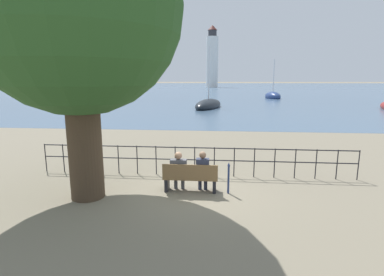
{
  "coord_description": "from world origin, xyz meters",
  "views": [
    {
      "loc": [
        0.85,
        -8.76,
        3.39
      ],
      "look_at": [
        0.0,
        0.5,
        1.57
      ],
      "focal_mm": 28.0,
      "sensor_mm": 36.0,
      "label": 1
    }
  ],
  "objects_px": {
    "seated_person_right": "(203,170)",
    "harbor_lighthouse": "(212,59)",
    "shade_tree": "(75,9)",
    "seated_person_left": "(179,169)",
    "sailboat_1": "(208,105)",
    "park_bench": "(190,178)",
    "sailboat_2": "(273,96)",
    "closed_umbrella": "(229,176)"
  },
  "relations": [
    {
      "from": "closed_umbrella",
      "to": "sailboat_2",
      "type": "distance_m",
      "value": 49.07
    },
    {
      "from": "seated_person_right",
      "to": "sailboat_2",
      "type": "xyz_separation_m",
      "value": [
        10.26,
        48.05,
        -0.32
      ]
    },
    {
      "from": "seated_person_left",
      "to": "sailboat_1",
      "type": "xyz_separation_m",
      "value": [
        -0.13,
        28.07,
        -0.36
      ]
    },
    {
      "from": "closed_umbrella",
      "to": "harbor_lighthouse",
      "type": "bearing_deg",
      "value": 91.73
    },
    {
      "from": "sailboat_2",
      "to": "shade_tree",
      "type": "bearing_deg",
      "value": -116.38
    },
    {
      "from": "seated_person_right",
      "to": "harbor_lighthouse",
      "type": "relative_size",
      "value": 0.05
    },
    {
      "from": "sailboat_1",
      "to": "closed_umbrella",
      "type": "bearing_deg",
      "value": -73.82
    },
    {
      "from": "sailboat_2",
      "to": "harbor_lighthouse",
      "type": "relative_size",
      "value": 0.28
    },
    {
      "from": "sailboat_1",
      "to": "park_bench",
      "type": "bearing_deg",
      "value": -76.16
    },
    {
      "from": "seated_person_right",
      "to": "closed_umbrella",
      "type": "relative_size",
      "value": 1.3
    },
    {
      "from": "harbor_lighthouse",
      "to": "sailboat_2",
      "type": "bearing_deg",
      "value": -81.0
    },
    {
      "from": "park_bench",
      "to": "seated_person_left",
      "type": "height_order",
      "value": "seated_person_left"
    },
    {
      "from": "shade_tree",
      "to": "seated_person_left",
      "type": "xyz_separation_m",
      "value": [
        2.58,
        0.76,
        -4.52
      ]
    },
    {
      "from": "sailboat_1",
      "to": "harbor_lighthouse",
      "type": "height_order",
      "value": "harbor_lighthouse"
    },
    {
      "from": "shade_tree",
      "to": "park_bench",
      "type": "bearing_deg",
      "value": 13.13
    },
    {
      "from": "park_bench",
      "to": "sailboat_2",
      "type": "height_order",
      "value": "sailboat_2"
    },
    {
      "from": "park_bench",
      "to": "seated_person_right",
      "type": "bearing_deg",
      "value": 11.45
    },
    {
      "from": "sailboat_2",
      "to": "seated_person_right",
      "type": "bearing_deg",
      "value": -112.89
    },
    {
      "from": "sailboat_1",
      "to": "seated_person_left",
      "type": "bearing_deg",
      "value": -76.92
    },
    {
      "from": "park_bench",
      "to": "harbor_lighthouse",
      "type": "xyz_separation_m",
      "value": [
        -2.88,
        133.41,
        12.43
      ]
    },
    {
      "from": "closed_umbrella",
      "to": "sailboat_2",
      "type": "relative_size",
      "value": 0.13
    },
    {
      "from": "seated_person_left",
      "to": "harbor_lighthouse",
      "type": "distance_m",
      "value": 133.91
    },
    {
      "from": "park_bench",
      "to": "seated_person_right",
      "type": "distance_m",
      "value": 0.46
    },
    {
      "from": "seated_person_right",
      "to": "closed_umbrella",
      "type": "xyz_separation_m",
      "value": [
        0.79,
        -0.1,
        -0.15
      ]
    },
    {
      "from": "shade_tree",
      "to": "sailboat_2",
      "type": "bearing_deg",
      "value": 74.46
    },
    {
      "from": "shade_tree",
      "to": "seated_person_left",
      "type": "relative_size",
      "value": 6.55
    },
    {
      "from": "park_bench",
      "to": "closed_umbrella",
      "type": "xyz_separation_m",
      "value": [
        1.16,
        -0.03,
        0.12
      ]
    },
    {
      "from": "seated_person_left",
      "to": "closed_umbrella",
      "type": "relative_size",
      "value": 1.27
    },
    {
      "from": "park_bench",
      "to": "sailboat_1",
      "type": "bearing_deg",
      "value": 91.01
    },
    {
      "from": "shade_tree",
      "to": "sailboat_2",
      "type": "relative_size",
      "value": 1.07
    },
    {
      "from": "seated_person_left",
      "to": "sailboat_1",
      "type": "bearing_deg",
      "value": 90.26
    },
    {
      "from": "shade_tree",
      "to": "sailboat_1",
      "type": "xyz_separation_m",
      "value": [
        2.45,
        28.84,
        -4.88
      ]
    },
    {
      "from": "park_bench",
      "to": "sailboat_1",
      "type": "relative_size",
      "value": 0.2
    },
    {
      "from": "seated_person_left",
      "to": "shade_tree",
      "type": "bearing_deg",
      "value": -163.56
    },
    {
      "from": "sailboat_1",
      "to": "shade_tree",
      "type": "bearing_deg",
      "value": -82.04
    },
    {
      "from": "park_bench",
      "to": "seated_person_right",
      "type": "xyz_separation_m",
      "value": [
        0.37,
        0.07,
        0.27
      ]
    },
    {
      "from": "closed_umbrella",
      "to": "sailboat_1",
      "type": "xyz_separation_m",
      "value": [
        -1.66,
        28.18,
        -0.22
      ]
    },
    {
      "from": "shade_tree",
      "to": "harbor_lighthouse",
      "type": "bearing_deg",
      "value": 89.97
    },
    {
      "from": "seated_person_left",
      "to": "closed_umbrella",
      "type": "bearing_deg",
      "value": -3.85
    },
    {
      "from": "sailboat_2",
      "to": "park_bench",
      "type": "bearing_deg",
      "value": -113.29
    },
    {
      "from": "park_bench",
      "to": "harbor_lighthouse",
      "type": "distance_m",
      "value": 134.02
    },
    {
      "from": "shade_tree",
      "to": "seated_person_left",
      "type": "distance_m",
      "value": 5.26
    }
  ]
}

